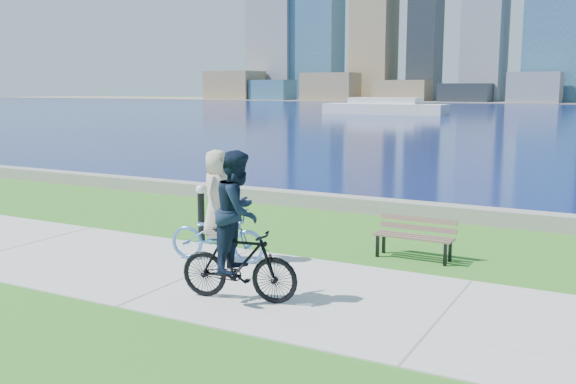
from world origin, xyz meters
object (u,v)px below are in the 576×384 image
at_px(cyclist_woman, 217,220).
at_px(cyclist_man, 238,238).
at_px(bollard_lamp, 201,210).
at_px(park_bench, 415,234).

xyz_separation_m(cyclist_woman, cyclist_man, (1.44, -1.57, 0.18)).
bearing_deg(cyclist_woman, bollard_lamp, 35.22).
bearing_deg(bollard_lamp, park_bench, 12.99).
bearing_deg(cyclist_man, bollard_lamp, 33.07).
xyz_separation_m(park_bench, cyclist_woman, (-2.91, -1.84, 0.29)).
height_order(cyclist_woman, cyclist_man, cyclist_man).
bearing_deg(bollard_lamp, cyclist_man, -45.54).
height_order(park_bench, cyclist_woman, cyclist_woman).
height_order(park_bench, bollard_lamp, bollard_lamp).
xyz_separation_m(bollard_lamp, cyclist_woman, (1.01, -0.93, 0.08)).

